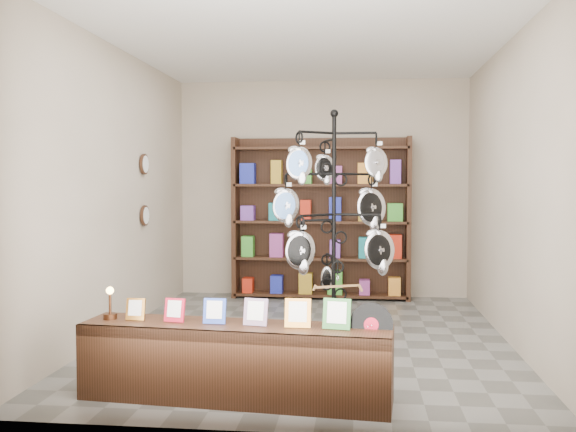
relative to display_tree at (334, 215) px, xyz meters
name	(u,v)px	position (x,y,z in m)	size (l,w,h in m)	color
ground	(307,338)	(-0.30, 0.68, -1.29)	(5.00, 5.00, 0.00)	slate
room_envelope	(307,156)	(-0.30, 0.68, 0.56)	(5.00, 5.00, 5.00)	#BFAD9A
display_tree	(334,215)	(0.00, 0.00, 0.00)	(1.19, 1.19, 2.24)	black
front_shelf	(235,362)	(-0.66, -1.25, -1.01)	(2.30, 0.65, 0.80)	black
back_shelving	(321,223)	(-0.30, 2.97, -0.27)	(2.42, 0.36, 2.20)	black
wall_clocks	(145,190)	(-2.27, 1.48, 0.21)	(0.03, 0.24, 0.84)	black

